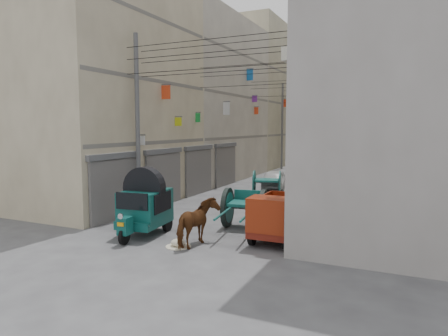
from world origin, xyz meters
The scene contains 18 objects.
ground centered at (0.00, 0.00, 0.00)m, with size 140.00×140.00×0.00m, color #434245.
building_row_left centered at (-8.00, 34.13, 6.46)m, with size 8.00×62.00×14.00m.
building_row_right centered at (8.00, 34.13, 6.46)m, with size 8.00×62.00×14.00m.
end_cap_building centered at (0.00, 66.00, 6.50)m, with size 22.00×10.00×13.00m, color #B5AE8F.
shutters_left centered at (-3.92, 10.38, 1.49)m, with size 0.18×14.40×2.88m.
signboards centered at (-0.01, 21.66, 3.43)m, with size 8.22×40.52×5.67m.
ac_units centered at (3.65, 7.67, 7.43)m, with size 0.70×6.55×3.35m.
utility_poles centered at (0.00, 17.00, 4.00)m, with size 7.40×22.20×8.00m.
overhead_cables centered at (0.00, 14.40, 6.77)m, with size 7.40×22.52×1.12m.
auto_rickshaw centered at (-1.43, 3.45, 1.13)m, with size 1.77×2.79×1.91m.
tonga_cart centered at (1.57, 5.91, 0.81)m, with size 1.84×3.62×1.56m.
mini_truck centered at (3.21, 4.52, 0.80)m, with size 1.40×3.00×1.67m.
second_cart centered at (-0.22, 13.79, 0.75)m, with size 1.88×1.74×1.40m.
feed_sack centered at (0.49, 2.65, 0.13)m, with size 0.53×0.42×0.26m, color beige.
horse centered at (1.02, 3.00, 0.78)m, with size 0.84×1.85×1.56m, color brown.
distant_car_white centered at (-0.47, 16.13, 0.61)m, with size 1.45×3.60×1.23m, color silver.
distant_car_grey centered at (1.52, 34.25, 0.56)m, with size 1.18×3.37×1.11m, color #555A57.
distant_car_green centered at (-1.29, 36.68, 0.65)m, with size 1.82×4.47×1.30m, color #1A4C38.
Camera 1 is at (7.31, -8.42, 3.97)m, focal length 32.00 mm.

